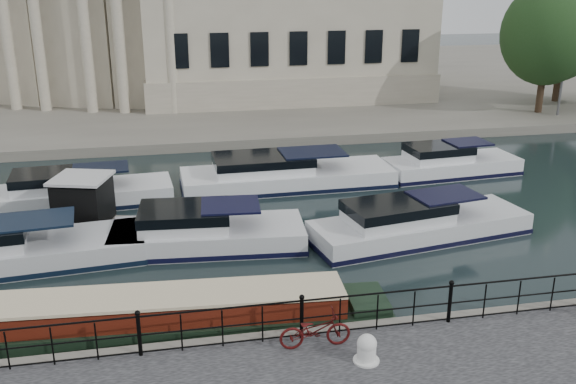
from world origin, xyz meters
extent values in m
plane|color=black|center=(0.00, 0.00, 0.00)|extent=(160.00, 160.00, 0.00)
cube|color=#6B665B|center=(0.00, 39.00, 0.28)|extent=(120.00, 42.00, 0.55)
cylinder|color=black|center=(-4.00, -2.25, 1.10)|extent=(0.10, 0.10, 1.10)
sphere|color=black|center=(-4.00, -2.25, 1.70)|extent=(0.14, 0.14, 0.14)
cylinder|color=black|center=(0.00, -2.25, 1.10)|extent=(0.10, 0.10, 1.10)
sphere|color=black|center=(0.00, -2.25, 1.70)|extent=(0.14, 0.14, 0.14)
cylinder|color=black|center=(4.00, -2.25, 1.10)|extent=(0.10, 0.10, 1.10)
sphere|color=black|center=(4.00, -2.25, 1.70)|extent=(0.14, 0.14, 0.14)
cylinder|color=black|center=(0.00, -2.25, 1.60)|extent=(24.00, 0.05, 0.05)
cylinder|color=black|center=(0.00, -2.25, 1.10)|extent=(24.00, 0.04, 0.04)
cylinder|color=black|center=(0.00, -2.25, 0.63)|extent=(24.00, 0.04, 0.04)
cube|color=#9E937F|center=(6.00, 33.00, 1.55)|extent=(20.30, 14.30, 2.00)
cube|color=#ADA38C|center=(-3.33, 29.02, 6.05)|extent=(5.73, 4.06, 11.00)
cylinder|color=#ADA38C|center=(-2.28, 26.16, 5.45)|extent=(0.70, 0.70, 9.80)
cylinder|color=#ADA38C|center=(-5.49, 26.87, 5.45)|extent=(0.70, 0.70, 9.80)
cube|color=#ADA38C|center=(-8.29, 30.44, 6.05)|extent=(5.90, 4.56, 11.00)
cylinder|color=#ADA38C|center=(-7.59, 27.47, 5.45)|extent=(0.70, 0.70, 9.80)
cylinder|color=#ADA38C|center=(-10.69, 28.56, 5.45)|extent=(0.70, 0.70, 9.80)
cube|color=#ADA38C|center=(-13.04, 32.44, 6.05)|extent=(5.99, 4.99, 11.00)
cylinder|color=#ADA38C|center=(-12.70, 29.41, 5.45)|extent=(0.70, 0.70, 9.80)
cylinder|color=#59595B|center=(22.00, 20.50, 4.55)|extent=(0.16, 0.16, 8.00)
imported|color=#420C0B|center=(0.24, -2.72, 1.02)|extent=(1.79, 0.65, 0.94)
cylinder|color=silver|center=(1.29, -3.57, 0.79)|extent=(0.45, 0.45, 0.48)
sphere|color=silver|center=(1.29, -3.57, 1.03)|extent=(0.48, 0.48, 0.48)
cylinder|color=silver|center=(1.29, -3.57, 0.57)|extent=(0.64, 0.64, 0.05)
cube|color=black|center=(-3.82, -0.41, 0.10)|extent=(13.39, 2.68, 0.80)
cube|color=#53170B|center=(-3.82, -0.41, 0.75)|extent=(10.72, 2.24, 0.62)
cube|color=beige|center=(-3.82, -0.41, 1.15)|extent=(10.72, 2.29, 0.09)
cube|color=#6B665B|center=(-6.26, 7.79, 0.05)|extent=(3.24, 2.94, 0.23)
cube|color=black|center=(-6.26, 7.79, 1.10)|extent=(2.25, 2.25, 1.62)
cube|color=silver|center=(-6.26, 7.79, 2.05)|extent=(2.47, 2.47, 0.11)
cube|color=black|center=(-7.68, 4.94, 1.55)|extent=(3.02, 2.09, 0.08)
cube|color=silver|center=(-1.77, 5.19, 0.20)|extent=(7.01, 3.19, 1.20)
cube|color=black|center=(-1.77, 5.19, 0.12)|extent=(7.08, 3.22, 0.18)
cube|color=silver|center=(-2.59, 5.26, 1.05)|extent=(3.23, 2.41, 0.90)
cube|color=black|center=(-0.96, 5.12, 1.55)|extent=(2.19, 2.01, 0.08)
cube|color=silver|center=(5.99, 4.47, 0.20)|extent=(8.54, 3.81, 1.20)
cube|color=black|center=(5.99, 4.47, 0.12)|extent=(8.62, 3.84, 0.18)
cube|color=silver|center=(5.01, 4.31, 1.05)|extent=(3.99, 2.61, 0.90)
cube|color=black|center=(6.96, 4.64, 1.55)|extent=(2.73, 2.11, 0.08)
cube|color=white|center=(-6.72, 10.65, 0.20)|extent=(7.74, 2.95, 1.20)
cube|color=black|center=(-6.72, 10.65, 0.12)|extent=(7.81, 2.98, 0.18)
cube|color=white|center=(-7.62, 10.59, 1.05)|extent=(3.54, 2.22, 0.90)
cube|color=black|center=(-5.81, 10.72, 1.55)|extent=(2.39, 1.85, 0.08)
cube|color=white|center=(2.36, 11.37, 0.20)|extent=(9.67, 3.11, 1.20)
cube|color=black|center=(2.36, 11.37, 0.12)|extent=(9.76, 3.14, 0.18)
cube|color=white|center=(1.21, 11.35, 1.05)|extent=(4.37, 2.49, 0.90)
cube|color=black|center=(3.52, 11.39, 1.55)|extent=(2.92, 2.11, 0.08)
cube|color=white|center=(10.53, 11.57, 0.20)|extent=(6.65, 2.88, 1.20)
cube|color=black|center=(10.53, 11.57, 0.12)|extent=(6.72, 2.91, 0.18)
cube|color=white|center=(9.75, 11.51, 1.05)|extent=(3.07, 2.16, 0.90)
cube|color=black|center=(11.30, 11.64, 1.55)|extent=(2.07, 1.80, 0.08)
cylinder|color=black|center=(21.30, 21.60, 1.91)|extent=(0.44, 0.44, 2.72)
ellipsoid|color=#163611|center=(21.30, 21.60, 5.60)|extent=(5.90, 5.90, 6.52)
sphere|color=#163611|center=(21.90, 21.20, 4.82)|extent=(4.35, 4.35, 4.35)
cylinder|color=black|center=(24.62, 24.84, 1.80)|extent=(0.44, 0.44, 2.50)
ellipsoid|color=#173310|center=(24.62, 24.84, 5.20)|extent=(5.43, 5.43, 6.00)
sphere|color=#173310|center=(25.22, 24.44, 4.48)|extent=(4.00, 4.00, 4.00)
camera|label=1|loc=(-3.13, -16.12, 9.38)|focal=40.00mm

